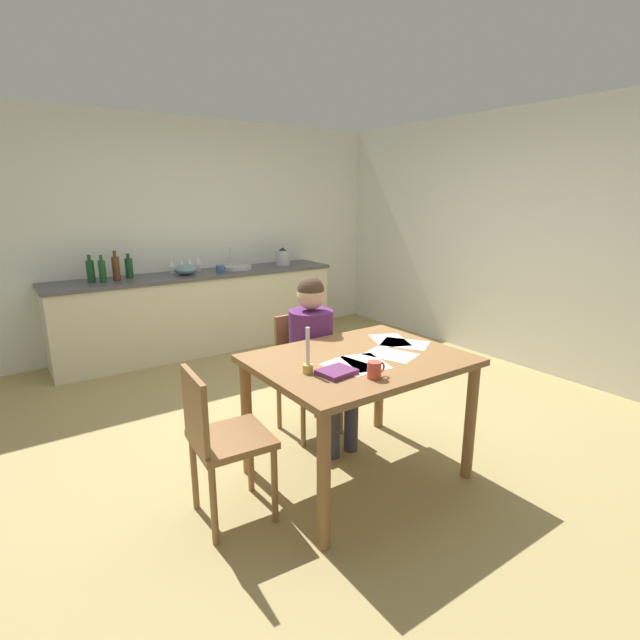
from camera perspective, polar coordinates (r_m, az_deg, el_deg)
The scene contains 28 objects.
ground_plane at distance 3.94m, azimuth -1.41°, elevation -12.02°, with size 5.20×5.20×0.04m, color tan.
wall_back at distance 5.88m, azimuth -15.84°, elevation 9.75°, with size 5.20×0.12×2.60m, color silver.
wall_right at distance 5.42m, azimuth 22.36°, elevation 8.84°, with size 0.12×5.20×2.60m, color silver.
kitchen_counter at distance 5.68m, azimuth -14.03°, elevation 1.01°, with size 3.20×0.64×0.90m.
dining_table at distance 2.95m, azimuth 4.63°, elevation -6.53°, with size 1.24×0.96×0.80m.
chair_at_table at distance 3.60m, azimuth -1.78°, elevation -5.59°, with size 0.40×0.40×0.89m.
person_seated at distance 3.43m, azimuth -0.46°, elevation -3.50°, with size 0.32×0.59×1.19m.
chair_side_empty at distance 2.67m, azimuth -11.81°, elevation -13.57°, with size 0.43×0.43×0.88m.
coffee_mug at distance 2.58m, azimuth 6.55°, elevation -5.91°, with size 0.11×0.08×0.09m.
candlestick at distance 2.62m, azimuth -1.46°, elevation -4.87°, with size 0.06×0.06×0.26m.
book_magazine at distance 2.62m, azimuth 2.00°, elevation -6.22°, with size 0.19×0.16×0.03m, color #642D5E.
paper_letter at distance 2.75m, azimuth 3.56°, elevation -5.51°, with size 0.21×0.30×0.00m, color white.
paper_bill at distance 2.97m, azimuth 8.46°, elevation -4.09°, with size 0.21×0.30×0.00m, color white.
paper_envelope at distance 2.82m, azimuth 5.45°, elevation -5.05°, with size 0.21×0.30×0.00m, color white.
paper_receipt at distance 3.20m, azimuth 10.09°, elevation -2.79°, with size 0.21×0.30×0.00m, color white.
paper_notice at distance 3.26m, azimuth 8.33°, elevation -2.40°, with size 0.21×0.30×0.00m, color white.
sink_unit at distance 5.77m, azimuth -9.93°, elevation 6.22°, with size 0.36×0.36×0.24m.
bottle_oil at distance 5.31m, azimuth -25.72°, elevation 5.32°, with size 0.08×0.08×0.28m.
bottle_vinegar at distance 5.26m, azimuth -24.55°, elevation 5.35°, with size 0.07×0.07×0.28m.
bottle_wine_red at distance 5.32m, azimuth -23.18°, elevation 5.72°, with size 0.07×0.07×0.31m.
bottle_sauce at distance 5.46m, azimuth -21.84°, elevation 5.83°, with size 0.08×0.08×0.26m.
mixing_bowl at distance 5.49m, azimuth -15.75°, elevation 5.82°, with size 0.25×0.25×0.11m, color #668C99.
stovetop_kettle at distance 6.05m, azimuth -4.48°, elevation 7.49°, with size 0.18×0.18×0.22m.
wine_glass_near_sink at distance 5.74m, azimuth -14.33°, elevation 6.80°, with size 0.07×0.07×0.15m.
wine_glass_by_kettle at distance 5.70m, azimuth -15.29°, elevation 6.69°, with size 0.07×0.07×0.15m.
wine_glass_back_left at distance 5.67m, azimuth -16.22°, elevation 6.59°, with size 0.07×0.07×0.15m.
wine_glass_back_right at distance 5.63m, azimuth -17.35°, elevation 6.45°, with size 0.07×0.07×0.15m.
teacup_on_counter at distance 5.52m, azimuth -11.88°, elevation 5.98°, with size 0.11×0.08×0.09m.
Camera 1 is at (-1.93, -2.94, 1.74)m, focal length 26.80 mm.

